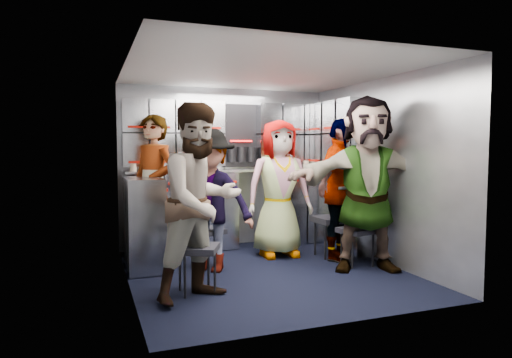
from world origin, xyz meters
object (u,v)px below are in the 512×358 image
object	(u,v)px
jump_seat_center	(273,224)
attendant_arc_d	(340,190)
attendant_arc_b	(209,200)
attendant_arc_e	(367,183)
jump_seat_mid_right	(331,221)
jump_seat_mid_left	(205,233)
attendant_arc_c	(279,188)
attendant_arc_a	(201,202)
jump_seat_near_right	(357,232)
attendant_standing	(154,189)
jump_seat_near_left	(197,251)

from	to	relation	value
jump_seat_center	attendant_arc_d	bearing A→B (deg)	-46.90
attendant_arc_b	attendant_arc_e	world-z (taller)	attendant_arc_e
attendant_arc_b	attendant_arc_d	xyz separation A→B (m)	(1.54, -0.06, 0.07)
jump_seat_mid_right	attendant_arc_e	xyz separation A→B (m)	(0.05, -0.66, 0.51)
jump_seat_mid_left	attendant_arc_d	size ratio (longest dim) A/B	0.27
jump_seat_mid_left	attendant_arc_c	bearing A→B (deg)	11.54
attendant_arc_a	attendant_arc_e	xyz separation A→B (m)	(1.89, 0.32, 0.09)
jump_seat_mid_left	attendant_arc_d	xyz separation A→B (m)	(1.54, -0.24, 0.45)
jump_seat_near_right	attendant_standing	distance (m)	2.34
jump_seat_mid_left	jump_seat_near_left	bearing A→B (deg)	-108.71
attendant_arc_b	attendant_arc_d	bearing A→B (deg)	31.12
jump_seat_mid_right	attendant_arc_e	size ratio (longest dim) A/B	0.26
jump_seat_near_left	attendant_standing	bearing A→B (deg)	99.66
jump_seat_mid_left	attendant_arc_c	distance (m)	1.08
jump_seat_near_left	attendant_arc_d	xyz separation A→B (m)	(1.83, 0.62, 0.44)
attendant_arc_c	attendant_arc_e	size ratio (longest dim) A/B	0.88
jump_seat_near_left	jump_seat_mid_left	xyz separation A→B (m)	(0.29, 0.87, -0.01)
attendant_arc_c	jump_seat_near_right	bearing A→B (deg)	-45.28
jump_seat_mid_left	attendant_arc_e	bearing A→B (deg)	-24.35
attendant_arc_d	jump_seat_near_right	bearing A→B (deg)	-116.27
attendant_arc_b	attendant_arc_d	world-z (taller)	attendant_arc_d
jump_seat_mid_left	attendant_arc_b	size ratio (longest dim) A/B	0.30
jump_seat_center	attendant_standing	distance (m)	1.54
attendant_standing	attendant_arc_a	bearing A→B (deg)	-26.79
jump_seat_mid_right	attendant_arc_c	bearing A→B (deg)	155.89
attendant_arc_d	attendant_arc_a	bearing A→B (deg)	167.10
attendant_arc_e	jump_seat_near_right	bearing A→B (deg)	110.90
jump_seat_center	attendant_arc_c	world-z (taller)	attendant_arc_c
jump_seat_mid_left	attendant_arc_c	world-z (taller)	attendant_arc_c
jump_seat_mid_left	attendant_standing	size ratio (longest dim) A/B	0.27
jump_seat_near_left	attendant_arc_a	bearing A→B (deg)	-90.00
attendant_arc_a	attendant_arc_c	xyz separation A→B (m)	(1.25, 1.24, -0.03)
jump_seat_mid_left	attendant_arc_d	bearing A→B (deg)	-8.97
jump_seat_near_right	attendant_arc_c	distance (m)	1.07
jump_seat_near_left	attendant_arc_a	world-z (taller)	attendant_arc_a
jump_seat_near_left	jump_seat_center	bearing A→B (deg)	44.71
jump_seat_center	attendant_arc_d	xyz separation A→B (m)	(0.58, -0.62, 0.46)
jump_seat_mid_left	jump_seat_center	bearing A→B (deg)	21.38
jump_seat_mid_left	attendant_arc_e	distance (m)	1.84
jump_seat_near_left	jump_seat_mid_right	distance (m)	2.00
attendant_standing	attendant_arc_b	distance (m)	0.76
jump_seat_mid_right	attendant_standing	distance (m)	2.14
jump_seat_near_left	attendant_arc_b	bearing A→B (deg)	66.84
attendant_arc_a	jump_seat_mid_right	bearing A→B (deg)	4.82
attendant_arc_d	attendant_arc_e	bearing A→B (deg)	-120.08
attendant_arc_e	jump_seat_center	bearing A→B (deg)	140.89
jump_seat_mid_left	jump_seat_center	size ratio (longest dim) A/B	1.05
jump_seat_center	attendant_arc_d	world-z (taller)	attendant_arc_d
jump_seat_mid_right	attendant_standing	world-z (taller)	attendant_standing
attendant_arc_a	attendant_arc_e	world-z (taller)	attendant_arc_e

